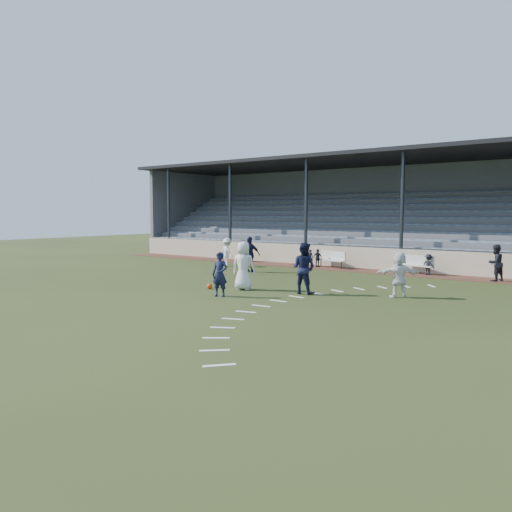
{
  "coord_description": "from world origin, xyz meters",
  "views": [
    {
      "loc": [
        12.76,
        -14.67,
        3.17
      ],
      "look_at": [
        0.0,
        2.5,
        1.3
      ],
      "focal_mm": 35.0,
      "sensor_mm": 36.0,
      "label": 1
    }
  ],
  "objects": [
    {
      "name": "sub_left_near",
      "position": [
        -2.11,
        10.68,
        0.52
      ],
      "size": [
        0.41,
        0.33,
        0.99
      ],
      "primitive_type": "imported",
      "rotation": [
        0.0,
        0.0,
        3.44
      ],
      "color": "black",
      "rests_on": "cinder_track"
    },
    {
      "name": "trash_bin",
      "position": [
        -6.89,
        10.64,
        0.46
      ],
      "size": [
        0.55,
        0.55,
        0.88
      ],
      "primitive_type": "cylinder",
      "color": "gold",
      "rests_on": "cinder_track"
    },
    {
      "name": "ground",
      "position": [
        0.0,
        0.0,
        0.0
      ],
      "size": [
        90.0,
        90.0,
        0.0
      ],
      "primitive_type": "plane",
      "color": "#2D3917",
      "rests_on": "ground"
    },
    {
      "name": "player_navy_mid",
      "position": [
        2.73,
        1.95,
        1.01
      ],
      "size": [
        1.01,
        0.81,
        2.01
      ],
      "primitive_type": "imported",
      "rotation": [
        0.0,
        0.0,
        3.19
      ],
      "color": "#131735",
      "rests_on": "ground"
    },
    {
      "name": "grandstand",
      "position": [
        0.01,
        16.26,
        2.2
      ],
      "size": [
        34.6,
        9.0,
        6.61
      ],
      "color": "slate",
      "rests_on": "ground"
    },
    {
      "name": "official",
      "position": [
        8.02,
        10.16,
        0.86
      ],
      "size": [
        0.97,
        1.03,
        1.69
      ],
      "primitive_type": "imported",
      "rotation": [
        0.0,
        0.0,
        4.18
      ],
      "color": "black",
      "rests_on": "cinder_track"
    },
    {
      "name": "player_white_back",
      "position": [
        6.03,
        3.36,
        0.86
      ],
      "size": [
        1.6,
        1.32,
        1.72
      ],
      "primitive_type": "imported",
      "rotation": [
        0.0,
        0.0,
        3.74
      ],
      "color": "white",
      "rests_on": "ground"
    },
    {
      "name": "player_navy_wing",
      "position": [
        -3.26,
        6.34,
        0.94
      ],
      "size": [
        1.19,
        0.76,
        1.89
      ],
      "primitive_type": "imported",
      "rotation": [
        0.0,
        0.0,
        3.44
      ],
      "color": "#131735",
      "rests_on": "ground"
    },
    {
      "name": "penalty_arc",
      "position": [
        4.12,
        0.0,
        0.01
      ],
      "size": [
        3.89,
        14.63,
        0.01
      ],
      "color": "white",
      "rests_on": "ground"
    },
    {
      "name": "player_navy_lead",
      "position": [
        0.55,
        -0.52,
        0.85
      ],
      "size": [
        0.7,
        0.55,
        1.69
      ],
      "primitive_type": "imported",
      "rotation": [
        0.0,
        0.0,
        0.26
      ],
      "color": "#131735",
      "rests_on": "ground"
    },
    {
      "name": "player_white_lead",
      "position": [
        0.22,
        1.33,
        0.99
      ],
      "size": [
        1.12,
        0.91,
        1.99
      ],
      "primitive_type": "imported",
      "rotation": [
        0.0,
        0.0,
        3.46
      ],
      "color": "white",
      "rests_on": "ground"
    },
    {
      "name": "sub_right",
      "position": [
        4.83,
        10.61,
        0.55
      ],
      "size": [
        0.78,
        0.61,
        1.06
      ],
      "primitive_type": "imported",
      "rotation": [
        0.0,
        0.0,
        2.78
      ],
      "color": "black",
      "rests_on": "cinder_track"
    },
    {
      "name": "player_white_wing",
      "position": [
        -6.09,
        7.86,
        0.83
      ],
      "size": [
        1.23,
        0.96,
        1.67
      ],
      "primitive_type": "imported",
      "rotation": [
        0.0,
        0.0,
        2.78
      ],
      "color": "white",
      "rests_on": "ground"
    },
    {
      "name": "cinder_track",
      "position": [
        0.0,
        10.5,
        0.01
      ],
      "size": [
        34.0,
        2.0,
        0.02
      ],
      "primitive_type": "cube",
      "color": "#4F2B1F",
      "rests_on": "ground"
    },
    {
      "name": "bench_left",
      "position": [
        -0.7,
        10.76,
        0.58
      ],
      "size": [
        2.02,
        1.1,
        0.95
      ],
      "rotation": [
        0.0,
        0.0,
        -0.34
      ],
      "color": "silver",
      "rests_on": "cinder_track"
    },
    {
      "name": "retaining_wall",
      "position": [
        0.0,
        11.55,
        0.6
      ],
      "size": [
        34.0,
        0.18,
        1.2
      ],
      "primitive_type": "cube",
      "color": "beige",
      "rests_on": "ground"
    },
    {
      "name": "sub_left_far",
      "position": [
        -1.53,
        10.58,
        0.54
      ],
      "size": [
        0.63,
        0.29,
        1.04
      ],
      "primitive_type": "imported",
      "rotation": [
        0.0,
        0.0,
        3.08
      ],
      "color": "black",
      "rests_on": "cinder_track"
    },
    {
      "name": "bench_right",
      "position": [
        4.09,
        10.83,
        0.58
      ],
      "size": [
        2.04,
        0.84,
        0.95
      ],
      "rotation": [
        0.0,
        0.0,
        -0.2
      ],
      "color": "silver",
      "rests_on": "cinder_track"
    },
    {
      "name": "football",
      "position": [
        -1.03,
        0.65,
        0.11
      ],
      "size": [
        0.23,
        0.23,
        0.23
      ],
      "primitive_type": "sphere",
      "color": "#E83F0D",
      "rests_on": "ground"
    }
  ]
}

